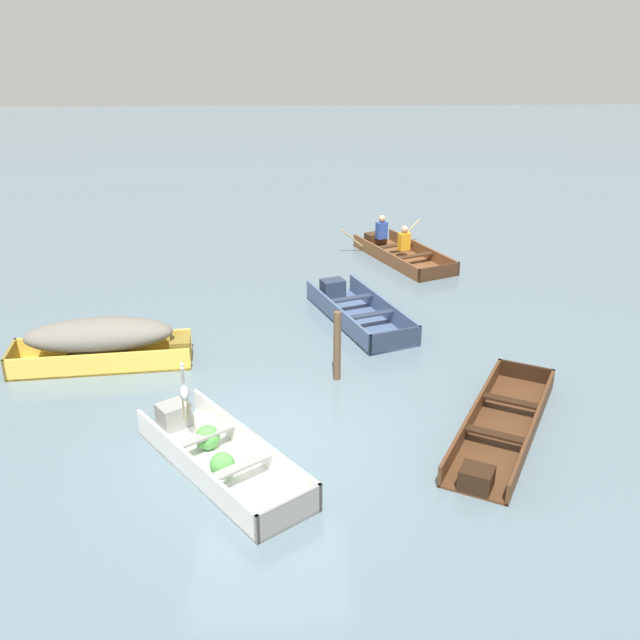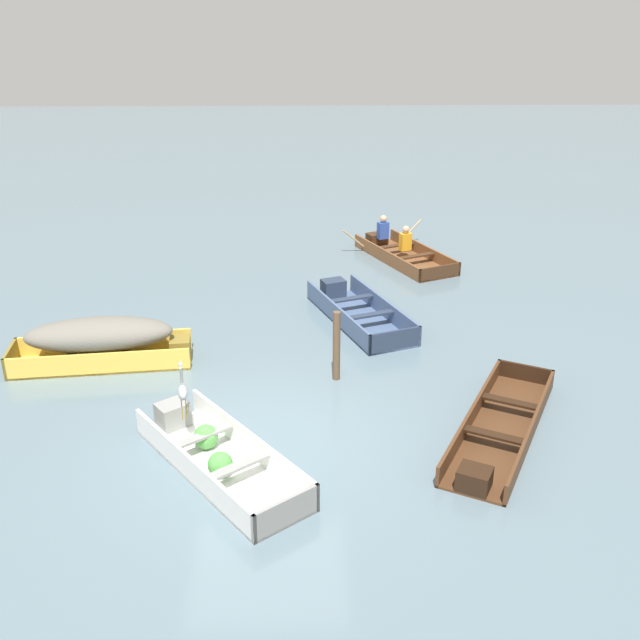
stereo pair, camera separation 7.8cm
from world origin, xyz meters
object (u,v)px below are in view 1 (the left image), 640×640
(rowboat_wooden_brown_with_crew, at_px, (399,251))
(skiff_yellow_mid_moored, at_px, (101,339))
(mooring_post, at_px, (337,346))
(skiff_slate_blue_far_moored, at_px, (356,311))
(dinghy_white_foreground, at_px, (217,455))
(heron_on_dinghy, at_px, (184,391))
(skiff_dark_varnish_near_moored, at_px, (500,429))

(rowboat_wooden_brown_with_crew, bearing_deg, skiff_yellow_mid_moored, -136.35)
(mooring_post, bearing_deg, skiff_slate_blue_far_moored, 78.31)
(dinghy_white_foreground, relative_size, skiff_yellow_mid_moored, 0.96)
(skiff_slate_blue_far_moored, height_order, rowboat_wooden_brown_with_crew, rowboat_wooden_brown_with_crew)
(skiff_yellow_mid_moored, bearing_deg, heron_on_dinghy, -54.56)
(skiff_dark_varnish_near_moored, height_order, skiff_slate_blue_far_moored, skiff_slate_blue_far_moored)
(skiff_slate_blue_far_moored, distance_m, rowboat_wooden_brown_with_crew, 4.09)
(rowboat_wooden_brown_with_crew, distance_m, heron_on_dinghy, 9.43)
(skiff_yellow_mid_moored, xyz_separation_m, skiff_slate_blue_far_moored, (4.68, 1.95, -0.35))
(mooring_post, bearing_deg, dinghy_white_foreground, -126.23)
(skiff_yellow_mid_moored, distance_m, rowboat_wooden_brown_with_crew, 8.41)
(skiff_dark_varnish_near_moored, relative_size, rowboat_wooden_brown_with_crew, 1.06)
(skiff_dark_varnish_near_moored, height_order, rowboat_wooden_brown_with_crew, rowboat_wooden_brown_with_crew)
(skiff_dark_varnish_near_moored, bearing_deg, skiff_yellow_mid_moored, 158.56)
(dinghy_white_foreground, bearing_deg, skiff_slate_blue_far_moored, 65.21)
(skiff_yellow_mid_moored, height_order, skiff_slate_blue_far_moored, skiff_yellow_mid_moored)
(skiff_slate_blue_far_moored, xyz_separation_m, rowboat_wooden_brown_with_crew, (1.40, 3.85, 0.03))
(skiff_yellow_mid_moored, height_order, rowboat_wooden_brown_with_crew, rowboat_wooden_brown_with_crew)
(skiff_dark_varnish_near_moored, bearing_deg, skiff_slate_blue_far_moored, 111.73)
(skiff_dark_varnish_near_moored, xyz_separation_m, heron_on_dinghy, (-4.61, -0.07, 0.78))
(dinghy_white_foreground, height_order, mooring_post, mooring_post)
(skiff_slate_blue_far_moored, xyz_separation_m, mooring_post, (-0.54, -2.62, 0.48))
(heron_on_dinghy, bearing_deg, skiff_yellow_mid_moored, 125.44)
(heron_on_dinghy, bearing_deg, mooring_post, 40.36)
(mooring_post, bearing_deg, rowboat_wooden_brown_with_crew, 73.29)
(dinghy_white_foreground, height_order, skiff_yellow_mid_moored, skiff_yellow_mid_moored)
(skiff_dark_varnish_near_moored, xyz_separation_m, skiff_slate_blue_far_moored, (-1.79, 4.49, 0.04))
(rowboat_wooden_brown_with_crew, bearing_deg, dinghy_white_foreground, -112.76)
(skiff_yellow_mid_moored, bearing_deg, dinghy_white_foreground, -53.45)
(rowboat_wooden_brown_with_crew, distance_m, mooring_post, 6.77)
(skiff_yellow_mid_moored, bearing_deg, mooring_post, -9.22)
(rowboat_wooden_brown_with_crew, xyz_separation_m, heron_on_dinghy, (-4.22, -8.41, 0.71))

